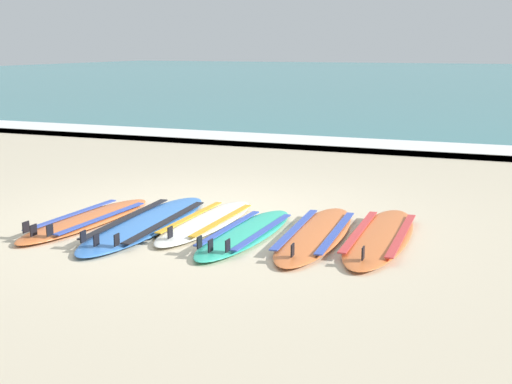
# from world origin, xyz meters

# --- Properties ---
(ground_plane) EXTENTS (80.00, 80.00, 0.00)m
(ground_plane) POSITION_xyz_m (0.00, 0.00, 0.00)
(ground_plane) COLOR beige
(sea) EXTENTS (80.00, 60.00, 0.10)m
(sea) POSITION_xyz_m (0.00, 35.14, 0.05)
(sea) COLOR teal
(sea) RESTS_ON ground
(wave_foam_strip) EXTENTS (80.00, 1.21, 0.11)m
(wave_foam_strip) POSITION_xyz_m (0.00, 5.75, 0.06)
(wave_foam_strip) COLOR white
(wave_foam_strip) RESTS_ON ground
(surfboard_0) EXTENTS (0.61, 2.15, 0.18)m
(surfboard_0) POSITION_xyz_m (-1.04, -0.70, 0.04)
(surfboard_0) COLOR orange
(surfboard_0) RESTS_ON ground
(surfboard_1) EXTENTS (0.80, 2.60, 0.18)m
(surfboard_1) POSITION_xyz_m (-0.37, -0.59, 0.04)
(surfboard_1) COLOR #3875CC
(surfboard_1) RESTS_ON ground
(surfboard_2) EXTENTS (0.52, 2.05, 0.18)m
(surfboard_2) POSITION_xyz_m (0.19, -0.32, 0.04)
(surfboard_2) COLOR silver
(surfboard_2) RESTS_ON ground
(surfboard_3) EXTENTS (0.54, 2.05, 0.18)m
(surfboard_3) POSITION_xyz_m (0.75, -0.58, 0.04)
(surfboard_3) COLOR #2DB793
(surfboard_3) RESTS_ON ground
(surfboard_4) EXTENTS (0.72, 2.31, 0.18)m
(surfboard_4) POSITION_xyz_m (1.40, -0.35, 0.04)
(surfboard_4) COLOR orange
(surfboard_4) RESTS_ON ground
(surfboard_5) EXTENTS (0.66, 2.32, 0.18)m
(surfboard_5) POSITION_xyz_m (2.02, -0.20, 0.04)
(surfboard_5) COLOR orange
(surfboard_5) RESTS_ON ground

